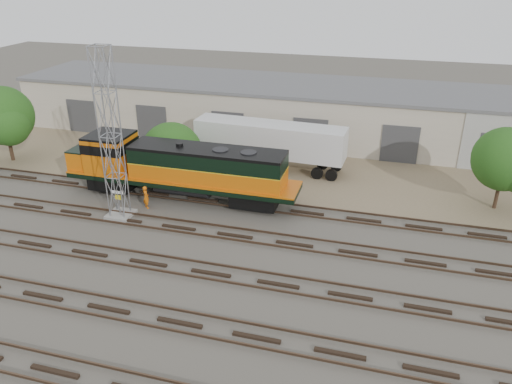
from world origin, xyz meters
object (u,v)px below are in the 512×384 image
(locomotive, at_px, (177,168))
(semi_trailer, at_px, (273,141))
(worker, at_px, (146,197))
(signal_tower, at_px, (111,139))

(locomotive, relative_size, semi_trailer, 1.37)
(worker, distance_m, semi_trailer, 12.29)
(locomotive, relative_size, signal_tower, 1.52)
(semi_trailer, bearing_deg, locomotive, -122.08)
(signal_tower, xyz_separation_m, worker, (1.23, 1.63, -4.88))
(locomotive, xyz_separation_m, signal_tower, (-2.81, -3.88, 3.27))
(signal_tower, relative_size, semi_trailer, 0.90)
(locomotive, distance_m, worker, 3.19)
(locomotive, height_order, signal_tower, signal_tower)
(locomotive, bearing_deg, signal_tower, -125.92)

